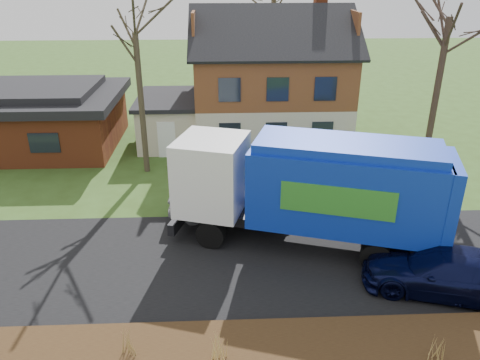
{
  "coord_description": "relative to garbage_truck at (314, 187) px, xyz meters",
  "views": [
    {
      "loc": [
        -1.14,
        -14.62,
        9.94
      ],
      "look_at": [
        -0.38,
        2.5,
        2.18
      ],
      "focal_mm": 35.0,
      "sensor_mm": 36.0,
      "label": 1
    }
  ],
  "objects": [
    {
      "name": "ground",
      "position": [
        -2.33,
        -1.0,
        -2.53
      ],
      "size": [
        120.0,
        120.0,
        0.0
      ],
      "primitive_type": "plane",
      "color": "#324E1A",
      "rests_on": "ground"
    },
    {
      "name": "garbage_truck",
      "position": [
        0.0,
        0.0,
        0.0
      ],
      "size": [
        10.61,
        5.64,
        4.39
      ],
      "rotation": [
        0.0,
        0.0,
        -0.3
      ],
      "color": "black",
      "rests_on": "ground"
    },
    {
      "name": "grass_clump_east",
      "position": [
        2.22,
        -6.39,
        -1.84
      ],
      "size": [
        0.31,
        0.26,
        0.78
      ],
      "color": "#A28247",
      "rests_on": "mulch_verge"
    },
    {
      "name": "grass_clump_mid",
      "position": [
        -3.56,
        -6.14,
        -1.74
      ],
      "size": [
        0.36,
        0.29,
        1.0
      ],
      "color": "tan",
      "rests_on": "mulch_verge"
    },
    {
      "name": "silver_sedan",
      "position": [
        -3.1,
        2.44,
        -1.69
      ],
      "size": [
        5.24,
        2.13,
        1.69
      ],
      "primitive_type": "imported",
      "rotation": [
        0.0,
        0.0,
        1.5
      ],
      "color": "#979A9E",
      "rests_on": "ground"
    },
    {
      "name": "main_house",
      "position": [
        -0.84,
        12.91,
        1.5
      ],
      "size": [
        12.95,
        8.95,
        9.26
      ],
      "color": "beige",
      "rests_on": "ground"
    },
    {
      "name": "tree_front_west",
      "position": [
        -7.44,
        7.73,
        5.65
      ],
      "size": [
        3.34,
        3.34,
        9.94
      ],
      "color": "#3D3425",
      "rests_on": "ground"
    },
    {
      "name": "ranch_house",
      "position": [
        -14.33,
        12.0,
        -0.72
      ],
      "size": [
        9.8,
        8.2,
        3.7
      ],
      "color": "#944020",
      "rests_on": "ground"
    },
    {
      "name": "road",
      "position": [
        -2.33,
        -1.0,
        -2.52
      ],
      "size": [
        80.0,
        7.0,
        0.02
      ],
      "primitive_type": "cube",
      "color": "black",
      "rests_on": "ground"
    },
    {
      "name": "grass_clump_west",
      "position": [
        -6.07,
        -5.72,
        -1.82
      ],
      "size": [
        0.32,
        0.26,
        0.83
      ],
      "color": "olive",
      "rests_on": "mulch_verge"
    },
    {
      "name": "navy_wagon",
      "position": [
        3.93,
        -3.08,
        -1.76
      ],
      "size": [
        5.76,
        3.68,
        1.55
      ],
      "primitive_type": "imported",
      "rotation": [
        0.0,
        0.0,
        -1.87
      ],
      "color": "black",
      "rests_on": "ground"
    }
  ]
}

